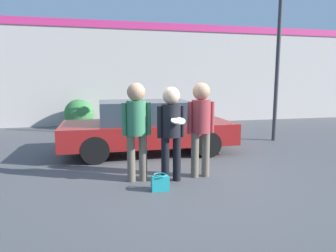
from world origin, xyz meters
TOP-DOWN VIEW (x-y plane):
  - ground_plane at (0.00, 0.00)m, footprint 56.00×56.00m
  - storefront_building at (0.00, 7.39)m, footprint 24.00×0.22m
  - person_left at (-0.77, -0.20)m, footprint 0.53×0.36m
  - person_middle_with_frisbee at (-0.16, -0.35)m, footprint 0.52×0.55m
  - person_right at (0.45, -0.22)m, footprint 0.53×0.36m
  - parked_car_near at (-0.23, 2.01)m, footprint 4.32×1.89m
  - street_lamp at (4.21, 2.67)m, footprint 1.61×0.35m
  - shrub at (-2.19, 6.63)m, footprint 1.13×1.13m
  - handbag at (-0.46, -0.79)m, footprint 0.30×0.23m

SIDE VIEW (x-z plane):
  - ground_plane at x=0.00m, z-range 0.00..0.00m
  - handbag at x=-0.46m, z-range -0.01..0.28m
  - shrub at x=-2.19m, z-range 0.00..1.13m
  - parked_car_near at x=-0.23m, z-range 0.01..1.35m
  - person_middle_with_frisbee at x=-0.16m, z-range 0.18..1.92m
  - person_left at x=-0.77m, z-range 0.20..2.02m
  - person_right at x=0.45m, z-range 0.20..2.02m
  - storefront_building at x=0.00m, z-range 0.03..4.31m
  - street_lamp at x=4.21m, z-range 0.68..6.08m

